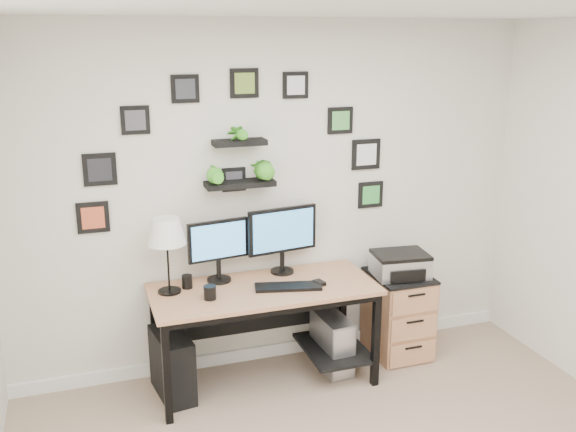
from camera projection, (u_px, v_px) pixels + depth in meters
name	position (u px, v px, depth m)	size (l,w,h in m)	color
room	(277.00, 349.00, 5.14)	(4.00, 4.00, 4.00)	tan
desk	(267.00, 301.00, 4.63)	(1.60, 0.70, 0.75)	tan
monitor_left	(218.00, 246.00, 4.59)	(0.45, 0.20, 0.46)	black
monitor_right	(283.00, 235.00, 4.75)	(0.55, 0.20, 0.51)	black
keyboard	(288.00, 287.00, 4.53)	(0.47, 0.15, 0.02)	black
mouse	(319.00, 283.00, 4.60)	(0.06, 0.09, 0.03)	black
table_lamp	(166.00, 233.00, 4.35)	(0.26, 0.26, 0.54)	black
mug	(210.00, 293.00, 4.34)	(0.09, 0.09, 0.10)	black
pen_cup	(187.00, 282.00, 4.53)	(0.07, 0.07, 0.10)	black
pc_tower_black	(172.00, 365.00, 4.53)	(0.21, 0.47, 0.47)	black
pc_tower_grey	(332.00, 342.00, 4.90)	(0.21, 0.44, 0.43)	gray
file_cabinet	(398.00, 314.00, 5.11)	(0.43, 0.53, 0.67)	tan
printer	(400.00, 264.00, 4.97)	(0.44, 0.37, 0.19)	silver
wall_decor	(241.00, 154.00, 4.56)	(2.31, 0.18, 1.09)	black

